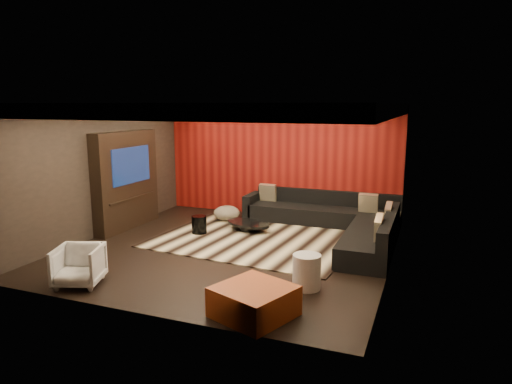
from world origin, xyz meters
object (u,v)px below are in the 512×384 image
at_px(orange_ottoman, 254,301).
at_px(drum_stool, 199,225).
at_px(coffee_table, 248,226).
at_px(white_side_table, 307,272).
at_px(sectional_sofa, 338,222).
at_px(armchair, 79,266).

bearing_deg(orange_ottoman, drum_stool, 128.48).
xyz_separation_m(coffee_table, white_side_table, (2.05, -2.66, 0.16)).
relative_size(white_side_table, sectional_sofa, 0.15).
bearing_deg(armchair, white_side_table, -1.76).
xyz_separation_m(coffee_table, armchair, (-1.30, -3.81, 0.20)).
bearing_deg(drum_stool, orange_ottoman, -51.52).
distance_m(armchair, sectional_sofa, 5.41).
bearing_deg(drum_stool, armchair, -96.85).
bearing_deg(white_side_table, sectional_sofa, 92.82).
bearing_deg(sectional_sofa, white_side_table, -87.18).
bearing_deg(orange_ottoman, white_side_table, 70.28).
height_order(coffee_table, orange_ottoman, orange_ottoman).
xyz_separation_m(white_side_table, armchair, (-3.35, -1.15, 0.04)).
xyz_separation_m(orange_ottoman, armchair, (-2.94, 0.00, 0.11)).
bearing_deg(sectional_sofa, armchair, -126.18).
bearing_deg(coffee_table, drum_stool, -146.54).
bearing_deg(white_side_table, drum_stool, 145.18).
xyz_separation_m(drum_stool, armchair, (-0.39, -3.21, 0.10)).
distance_m(coffee_table, white_side_table, 3.37).
bearing_deg(orange_ottoman, sectional_sofa, 86.68).
xyz_separation_m(white_side_table, orange_ottoman, (-0.41, -1.15, -0.07)).
height_order(drum_stool, orange_ottoman, orange_ottoman).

